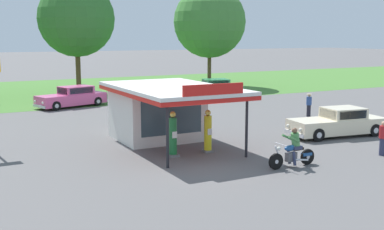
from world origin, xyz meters
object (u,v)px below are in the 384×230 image
motorcycle_with_rider (293,151)px  bystander_strolling_foreground (309,104)px  gas_pump_nearside (173,136)px  bystander_standing_back_lot (383,138)px  parked_car_second_row_spare (168,95)px  parked_car_back_row_far_right (72,97)px  featured_classic_sedan (338,123)px  gas_pump_offside (208,133)px  parked_car_back_row_centre_right (214,89)px

motorcycle_with_rider → bystander_strolling_foreground: 12.68m
gas_pump_nearside → bystander_standing_back_lot: size_ratio=1.30×
gas_pump_nearside → parked_car_second_row_spare: bearing=65.8°
parked_car_second_row_spare → bystander_standing_back_lot: 18.99m
gas_pump_nearside → parked_car_back_row_far_right: bearing=90.4°
bystander_standing_back_lot → gas_pump_nearside: bearing=153.3°
gas_pump_nearside → featured_classic_sedan: bearing=-0.2°
gas_pump_offside → parked_car_back_row_far_right: 16.99m
gas_pump_nearside → bystander_standing_back_lot: bearing=-26.7°
gas_pump_nearside → parked_car_second_row_spare: gas_pump_nearside is taller
bystander_strolling_foreground → motorcycle_with_rider: bearing=-134.0°
parked_car_second_row_spare → bystander_strolling_foreground: parked_car_second_row_spare is taller
parked_car_back_row_far_right → parked_car_back_row_centre_right: bearing=2.1°
gas_pump_nearside → bystander_strolling_foreground: gas_pump_nearside is taller
featured_classic_sedan → parked_car_second_row_spare: bearing=100.9°
gas_pump_nearside → parked_car_back_row_far_right: gas_pump_nearside is taller
gas_pump_nearside → featured_classic_sedan: gas_pump_nearside is taller
gas_pump_nearside → parked_car_back_row_centre_right: bearing=54.9°
gas_pump_offside → motorcycle_with_rider: bearing=-65.0°
motorcycle_with_rider → featured_classic_sedan: bearing=31.6°
bystander_standing_back_lot → motorcycle_with_rider: bearing=175.8°
gas_pump_offside → parked_car_second_row_spare: gas_pump_offside is taller
motorcycle_with_rider → bystander_standing_back_lot: bearing=-4.2°
bystander_strolling_foreground → parked_car_back_row_far_right: bearing=137.1°
motorcycle_with_rider → featured_classic_sedan: (6.04, 3.71, 0.01)m
featured_classic_sedan → parked_car_back_row_far_right: size_ratio=0.99×
gas_pump_offside → parked_car_back_row_far_right: (-1.85, 16.89, -0.18)m
parked_car_back_row_centre_right → parked_car_second_row_spare: bearing=-155.7°
motorcycle_with_rider → parked_car_back_row_far_right: 20.95m
parked_car_second_row_spare → bystander_strolling_foreground: (5.63, -9.47, 0.08)m
bystander_standing_back_lot → bystander_strolling_foreground: bystander_standing_back_lot is taller
gas_pump_nearside → motorcycle_with_rider: gas_pump_nearside is taller
parked_car_back_row_far_right → bystander_standing_back_lot: (8.26, -20.98, 0.09)m
parked_car_back_row_centre_right → parked_car_back_row_far_right: bearing=-177.9°
featured_classic_sedan → gas_pump_offside: bearing=179.7°
bystander_strolling_foreground → gas_pump_offside: bearing=-153.0°
bystander_strolling_foreground → parked_car_second_row_spare: bearing=120.7°
parked_car_back_row_far_right → bystander_standing_back_lot: bearing=-68.5°
motorcycle_with_rider → parked_car_second_row_spare: 18.86m
motorcycle_with_rider → parked_car_back_row_far_right: bearing=99.9°
featured_classic_sedan → parked_car_back_row_centre_right: 17.58m
gas_pump_offside → parked_car_second_row_spare: 15.63m
gas_pump_offside → bystander_strolling_foreground: bearing=27.0°
motorcycle_with_rider → bystander_strolling_foreground: bearing=46.0°
featured_classic_sedan → parked_car_back_row_far_right: (-9.63, 16.93, 0.03)m
featured_classic_sedan → parked_car_back_row_far_right: 19.48m
motorcycle_with_rider → parked_car_back_row_centre_right: size_ratio=0.41×
parked_car_back_row_centre_right → bystander_strolling_foreground: size_ratio=3.61×
gas_pump_offside → featured_classic_sedan: gas_pump_offside is taller
parked_car_back_row_far_right → bystander_strolling_foreground: size_ratio=3.68×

